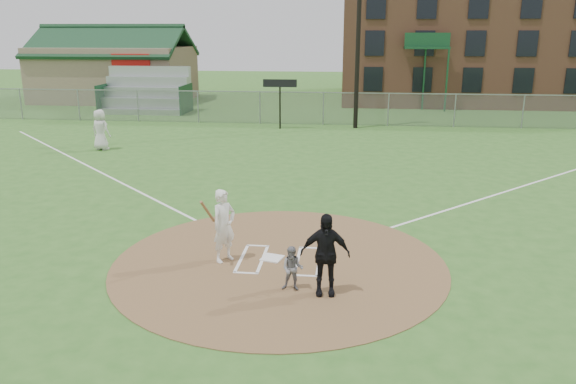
# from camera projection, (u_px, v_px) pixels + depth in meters

# --- Properties ---
(ground) EXTENTS (140.00, 140.00, 0.00)m
(ground) POSITION_uv_depth(u_px,v_px,m) (279.00, 263.00, 14.20)
(ground) COLOR #316322
(ground) RESTS_ON ground
(dirt_circle) EXTENTS (8.40, 8.40, 0.02)m
(dirt_circle) POSITION_uv_depth(u_px,v_px,m) (279.00, 263.00, 14.20)
(dirt_circle) COLOR brown
(dirt_circle) RESTS_ON ground
(home_plate) EXTENTS (0.62, 0.62, 0.03)m
(home_plate) POSITION_uv_depth(u_px,v_px,m) (272.00, 258.00, 14.41)
(home_plate) COLOR white
(home_plate) RESTS_ON dirt_circle
(foul_line_first) EXTENTS (17.04, 17.04, 0.01)m
(foul_line_first) POSITION_uv_depth(u_px,v_px,m) (537.00, 182.00, 21.84)
(foul_line_first) COLOR white
(foul_line_first) RESTS_ON ground
(foul_line_third) EXTENTS (17.04, 17.04, 0.01)m
(foul_line_third) POSITION_uv_depth(u_px,v_px,m) (95.00, 170.00, 23.75)
(foul_line_third) COLOR white
(foul_line_third) RESTS_ON ground
(catcher) EXTENTS (0.53, 0.42, 1.03)m
(catcher) POSITION_uv_depth(u_px,v_px,m) (293.00, 269.00, 12.55)
(catcher) COLOR gray
(catcher) RESTS_ON dirt_circle
(umpire) EXTENTS (1.13, 0.53, 1.87)m
(umpire) POSITION_uv_depth(u_px,v_px,m) (325.00, 254.00, 12.26)
(umpire) COLOR black
(umpire) RESTS_ON dirt_circle
(ondeck_player) EXTENTS (1.10, 0.87, 1.99)m
(ondeck_player) POSITION_uv_depth(u_px,v_px,m) (100.00, 130.00, 27.50)
(ondeck_player) COLOR silver
(ondeck_player) RESTS_ON ground
(batters_boxes) EXTENTS (2.08, 1.88, 0.01)m
(batters_boxes) POSITION_uv_depth(u_px,v_px,m) (280.00, 260.00, 14.34)
(batters_boxes) COLOR white
(batters_boxes) RESTS_ON dirt_circle
(batter_at_plate) EXTENTS (0.81, 1.10, 1.87)m
(batter_at_plate) POSITION_uv_depth(u_px,v_px,m) (224.00, 226.00, 14.05)
(batter_at_plate) COLOR white
(batter_at_plate) RESTS_ON dirt_circle
(outfield_fence) EXTENTS (56.08, 0.08, 2.03)m
(outfield_fence) POSITION_uv_depth(u_px,v_px,m) (323.00, 108.00, 34.94)
(outfield_fence) COLOR slate
(outfield_fence) RESTS_ON ground
(bleachers) EXTENTS (6.08, 3.20, 3.20)m
(bleachers) POSITION_uv_depth(u_px,v_px,m) (145.00, 90.00, 40.17)
(bleachers) COLOR #B7BABF
(bleachers) RESTS_ON ground
(clubhouse) EXTENTS (12.20, 8.71, 6.23)m
(clubhouse) POSITION_uv_depth(u_px,v_px,m) (116.00, 72.00, 46.97)
(clubhouse) COLOR gray
(clubhouse) RESTS_ON ground
(brick_warehouse) EXTENTS (30.00, 17.17, 15.00)m
(brick_warehouse) POSITION_uv_depth(u_px,v_px,m) (526.00, 8.00, 46.70)
(brick_warehouse) COLOR #985B41
(brick_warehouse) RESTS_ON ground
(light_pole) EXTENTS (1.20, 0.30, 12.22)m
(light_pole) POSITION_uv_depth(u_px,v_px,m) (359.00, 14.00, 32.23)
(light_pole) COLOR black
(light_pole) RESTS_ON ground
(scoreboard_sign) EXTENTS (2.00, 0.10, 2.93)m
(scoreboard_sign) POSITION_uv_depth(u_px,v_px,m) (280.00, 89.00, 33.10)
(scoreboard_sign) COLOR black
(scoreboard_sign) RESTS_ON ground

